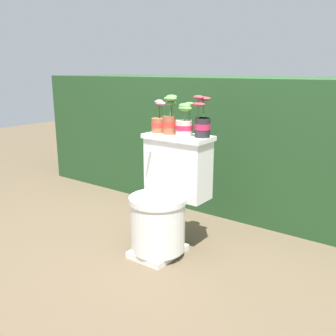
{
  "coord_description": "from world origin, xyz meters",
  "views": [
    {
      "loc": [
        1.4,
        -1.74,
        1.19
      ],
      "look_at": [
        0.01,
        0.15,
        0.57
      ],
      "focal_mm": 40.0,
      "sensor_mm": 36.0,
      "label": 1
    }
  ],
  "objects_px": {
    "potted_plant_left": "(159,121)",
    "potted_plant_midleft": "(170,118)",
    "toilet": "(167,199)",
    "potted_plant_midright": "(202,121)",
    "potted_plant_middle": "(184,123)"
  },
  "relations": [
    {
      "from": "potted_plant_left",
      "to": "potted_plant_midleft",
      "type": "height_order",
      "value": "potted_plant_midleft"
    },
    {
      "from": "potted_plant_midleft",
      "to": "potted_plant_middle",
      "type": "relative_size",
      "value": 1.18
    },
    {
      "from": "potted_plant_left",
      "to": "potted_plant_midright",
      "type": "bearing_deg",
      "value": 0.81
    },
    {
      "from": "potted_plant_midleft",
      "to": "potted_plant_middle",
      "type": "height_order",
      "value": "potted_plant_midleft"
    },
    {
      "from": "potted_plant_midright",
      "to": "potted_plant_midleft",
      "type": "bearing_deg",
      "value": -173.07
    },
    {
      "from": "toilet",
      "to": "potted_plant_midright",
      "type": "bearing_deg",
      "value": 40.68
    },
    {
      "from": "toilet",
      "to": "potted_plant_left",
      "type": "height_order",
      "value": "potted_plant_left"
    },
    {
      "from": "toilet",
      "to": "potted_plant_midright",
      "type": "relative_size",
      "value": 2.92
    },
    {
      "from": "potted_plant_middle",
      "to": "potted_plant_midright",
      "type": "height_order",
      "value": "potted_plant_midright"
    },
    {
      "from": "potted_plant_left",
      "to": "potted_plant_midright",
      "type": "xyz_separation_m",
      "value": [
        0.34,
        0.0,
        0.02
      ]
    },
    {
      "from": "potted_plant_middle",
      "to": "potted_plant_midright",
      "type": "distance_m",
      "value": 0.12
    },
    {
      "from": "potted_plant_midleft",
      "to": "potted_plant_middle",
      "type": "xyz_separation_m",
      "value": [
        0.12,
        -0.01,
        -0.02
      ]
    },
    {
      "from": "potted_plant_midright",
      "to": "potted_plant_middle",
      "type": "bearing_deg",
      "value": -163.47
    },
    {
      "from": "potted_plant_left",
      "to": "potted_plant_midleft",
      "type": "distance_m",
      "value": 0.11
    },
    {
      "from": "potted_plant_midleft",
      "to": "potted_plant_middle",
      "type": "bearing_deg",
      "value": -2.53
    }
  ]
}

